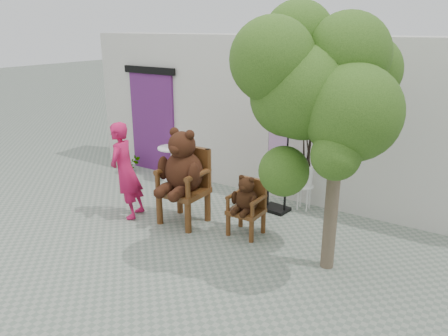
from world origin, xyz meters
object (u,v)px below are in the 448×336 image
Objects in this scene: display_stand at (277,180)px; stool_bucket at (305,175)px; cafe_table at (172,159)px; chair_small at (247,200)px; chair_big at (183,171)px; person at (125,171)px; tree at (318,84)px.

display_stand reaches higher than stool_bucket.
chair_small is at bearing -27.39° from cafe_table.
chair_big reaches higher than cafe_table.
chair_big is at bearing -170.05° from chair_small.
chair_small is 2.15m from person.
stool_bucket reaches higher than cafe_table.
chair_big is at bearing -132.56° from stool_bucket.
tree is (1.25, -1.54, 1.91)m from display_stand.
chair_big is 1.69m from display_stand.
display_stand is at bearing 110.52° from person.
chair_small is 1.45m from stool_bucket.
display_stand is at bearing 91.13° from chair_small.
person is at bearing -165.41° from chair_small.
chair_big is at bearing -123.84° from display_stand.
cafe_table is (-0.59, 1.92, -0.38)m from person.
tree is at bearing -6.72° from chair_big.
chair_big reaches higher than chair_small.
display_stand reaches higher than cafe_table.
person is at bearing -141.43° from stool_bucket.
stool_bucket is at bearing 114.67° from tree.
cafe_table is at bearing 179.38° from person.
chair_big is 1.11× the size of stool_bucket.
display_stand is at bearing 49.57° from chair_big.
chair_big is 1.03m from person.
chair_big is 1.65× the size of chair_small.
tree is at bearing 73.56° from person.
cafe_table is 2.66m from display_stand.
chair_small is (1.10, 0.19, -0.33)m from chair_big.
display_stand is 0.51m from stool_bucket.
tree is (2.33, -0.27, 1.60)m from chair_big.
stool_bucket is at bearing 0.53° from cafe_table.
tree reaches higher than chair_big.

